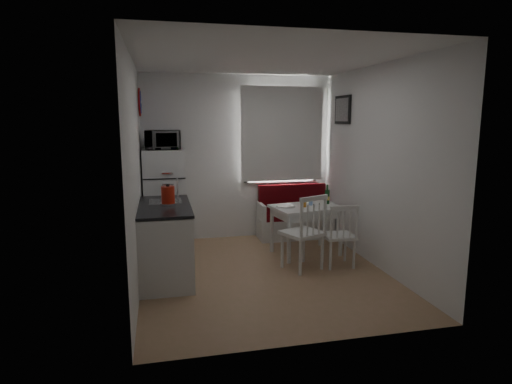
# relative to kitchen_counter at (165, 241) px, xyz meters

# --- Properties ---
(floor) EXTENTS (3.00, 3.50, 0.02)m
(floor) POSITION_rel_kitchen_counter_xyz_m (1.20, -0.16, -0.46)
(floor) COLOR #A38057
(floor) RESTS_ON ground
(ceiling) EXTENTS (3.00, 3.50, 0.02)m
(ceiling) POSITION_rel_kitchen_counter_xyz_m (1.20, -0.16, 2.14)
(ceiling) COLOR white
(ceiling) RESTS_ON wall_back
(wall_back) EXTENTS (3.00, 0.02, 2.60)m
(wall_back) POSITION_rel_kitchen_counter_xyz_m (1.20, 1.59, 0.84)
(wall_back) COLOR white
(wall_back) RESTS_ON floor
(wall_front) EXTENTS (3.00, 0.02, 2.60)m
(wall_front) POSITION_rel_kitchen_counter_xyz_m (1.20, -1.91, 0.84)
(wall_front) COLOR white
(wall_front) RESTS_ON floor
(wall_left) EXTENTS (0.02, 3.50, 2.60)m
(wall_left) POSITION_rel_kitchen_counter_xyz_m (-0.30, -0.16, 0.84)
(wall_left) COLOR white
(wall_left) RESTS_ON floor
(wall_right) EXTENTS (0.02, 3.50, 2.60)m
(wall_right) POSITION_rel_kitchen_counter_xyz_m (2.70, -0.16, 0.84)
(wall_right) COLOR white
(wall_right) RESTS_ON floor
(window) EXTENTS (1.22, 0.06, 1.47)m
(window) POSITION_rel_kitchen_counter_xyz_m (1.90, 1.56, 1.17)
(window) COLOR white
(window) RESTS_ON wall_back
(curtain) EXTENTS (1.35, 0.02, 1.50)m
(curtain) POSITION_rel_kitchen_counter_xyz_m (1.90, 1.49, 1.22)
(curtain) COLOR white
(curtain) RESTS_ON wall_back
(kitchen_counter) EXTENTS (0.62, 1.32, 1.16)m
(kitchen_counter) POSITION_rel_kitchen_counter_xyz_m (0.00, 0.00, 0.00)
(kitchen_counter) COLOR white
(kitchen_counter) RESTS_ON floor
(wall_sign) EXTENTS (0.03, 0.40, 0.40)m
(wall_sign) POSITION_rel_kitchen_counter_xyz_m (-0.27, 1.29, 1.69)
(wall_sign) COLOR #1C38AA
(wall_sign) RESTS_ON wall_left
(picture_frame) EXTENTS (0.04, 0.52, 0.42)m
(picture_frame) POSITION_rel_kitchen_counter_xyz_m (2.67, 0.94, 1.59)
(picture_frame) COLOR black
(picture_frame) RESTS_ON wall_right
(bench) EXTENTS (1.19, 0.46, 0.85)m
(bench) POSITION_rel_kitchen_counter_xyz_m (2.08, 1.35, -0.17)
(bench) COLOR white
(bench) RESTS_ON floor
(dining_table) EXTENTS (1.03, 0.81, 0.70)m
(dining_table) POSITION_rel_kitchen_counter_xyz_m (1.97, 0.48, 0.16)
(dining_table) COLOR white
(dining_table) RESTS_ON floor
(chair_left) EXTENTS (0.60, 0.60, 0.53)m
(chair_left) POSITION_rel_kitchen_counter_xyz_m (1.72, -0.19, 0.15)
(chair_left) COLOR white
(chair_left) RESTS_ON floor
(chair_right) EXTENTS (0.41, 0.39, 0.45)m
(chair_right) POSITION_rel_kitchen_counter_xyz_m (2.22, -0.18, 0.06)
(chair_right) COLOR white
(chair_right) RESTS_ON floor
(fridge) EXTENTS (0.59, 0.59, 1.48)m
(fridge) POSITION_rel_kitchen_counter_xyz_m (0.02, 1.24, 0.28)
(fridge) COLOR white
(fridge) RESTS_ON floor
(microwave) EXTENTS (0.50, 0.34, 0.28)m
(microwave) POSITION_rel_kitchen_counter_xyz_m (0.02, 1.19, 1.16)
(microwave) COLOR white
(microwave) RESTS_ON fridge
(kettle) EXTENTS (0.19, 0.19, 0.25)m
(kettle) POSITION_rel_kitchen_counter_xyz_m (0.05, -0.04, 0.57)
(kettle) COLOR red
(kettle) RESTS_ON kitchen_counter
(wine_bottle) EXTENTS (0.07, 0.07, 0.28)m
(wine_bottle) POSITION_rel_kitchen_counter_xyz_m (2.32, 0.58, 0.39)
(wine_bottle) COLOR #15441D
(wine_bottle) RESTS_ON dining_table
(drinking_glass_orange) EXTENTS (0.06, 0.06, 0.10)m
(drinking_glass_orange) POSITION_rel_kitchen_counter_xyz_m (1.92, 0.43, 0.29)
(drinking_glass_orange) COLOR orange
(drinking_glass_orange) RESTS_ON dining_table
(drinking_glass_blue) EXTENTS (0.06, 0.06, 0.09)m
(drinking_glass_blue) POSITION_rel_kitchen_counter_xyz_m (2.05, 0.53, 0.29)
(drinking_glass_blue) COLOR #8DB5F0
(drinking_glass_blue) RESTS_ON dining_table
(plate) EXTENTS (0.27, 0.27, 0.02)m
(plate) POSITION_rel_kitchen_counter_xyz_m (1.67, 0.50, 0.25)
(plate) COLOR white
(plate) RESTS_ON dining_table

